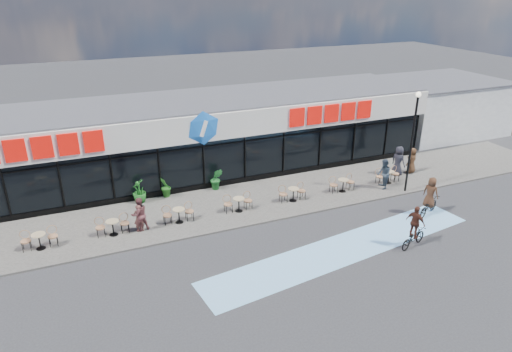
{
  "coord_description": "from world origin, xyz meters",
  "views": [
    {
      "loc": [
        -6.46,
        -16.23,
        11.05
      ],
      "look_at": [
        1.75,
        3.5,
        1.96
      ],
      "focal_mm": 32.0,
      "sensor_mm": 36.0,
      "label": 1
    }
  ],
  "objects_px": {
    "potted_plant_right": "(216,179)",
    "cyclist_a": "(414,232)",
    "potted_plant_mid": "(166,187)",
    "pedestrian_a": "(384,174)",
    "patron_right": "(139,214)",
    "potted_plant_left": "(139,191)",
    "patron_left": "(139,218)",
    "pedestrian_b": "(398,161)",
    "cyclist_b": "(429,201)",
    "pedestrian_c": "(412,160)",
    "lamp_post": "(413,135)"
  },
  "relations": [
    {
      "from": "potted_plant_right",
      "to": "potted_plant_left",
      "type": "bearing_deg",
      "value": 179.87
    },
    {
      "from": "potted_plant_left",
      "to": "cyclist_b",
      "type": "xyz_separation_m",
      "value": [
        13.5,
        -6.97,
        0.01
      ]
    },
    {
      "from": "potted_plant_left",
      "to": "potted_plant_right",
      "type": "xyz_separation_m",
      "value": [
        4.35,
        -0.01,
        -0.02
      ]
    },
    {
      "from": "patron_right",
      "to": "cyclist_a",
      "type": "xyz_separation_m",
      "value": [
        11.14,
        -6.07,
        -0.2
      ]
    },
    {
      "from": "patron_left",
      "to": "cyclist_a",
      "type": "relative_size",
      "value": 0.69
    },
    {
      "from": "pedestrian_a",
      "to": "pedestrian_c",
      "type": "relative_size",
      "value": 1.09
    },
    {
      "from": "lamp_post",
      "to": "pedestrian_b",
      "type": "bearing_deg",
      "value": 62.86
    },
    {
      "from": "potted_plant_left",
      "to": "patron_left",
      "type": "bearing_deg",
      "value": -99.53
    },
    {
      "from": "pedestrian_c",
      "to": "patron_left",
      "type": "bearing_deg",
      "value": -11.06
    },
    {
      "from": "potted_plant_mid",
      "to": "pedestrian_a",
      "type": "height_order",
      "value": "pedestrian_a"
    },
    {
      "from": "cyclist_a",
      "to": "lamp_post",
      "type": "bearing_deg",
      "value": 53.7
    },
    {
      "from": "potted_plant_left",
      "to": "pedestrian_b",
      "type": "distance_m",
      "value": 15.44
    },
    {
      "from": "potted_plant_right",
      "to": "patron_left",
      "type": "bearing_deg",
      "value": -146.89
    },
    {
      "from": "potted_plant_mid",
      "to": "pedestrian_a",
      "type": "distance_m",
      "value": 12.32
    },
    {
      "from": "lamp_post",
      "to": "potted_plant_left",
      "type": "height_order",
      "value": "lamp_post"
    },
    {
      "from": "patron_left",
      "to": "pedestrian_b",
      "type": "xyz_separation_m",
      "value": [
        15.81,
        0.94,
        0.22
      ]
    },
    {
      "from": "lamp_post",
      "to": "potted_plant_left",
      "type": "xyz_separation_m",
      "value": [
        -14.2,
        4.36,
        -2.69
      ]
    },
    {
      "from": "potted_plant_left",
      "to": "lamp_post",
      "type": "bearing_deg",
      "value": -17.07
    },
    {
      "from": "pedestrian_a",
      "to": "cyclist_b",
      "type": "bearing_deg",
      "value": 25.24
    },
    {
      "from": "cyclist_a",
      "to": "potted_plant_mid",
      "type": "bearing_deg",
      "value": 135.02
    },
    {
      "from": "lamp_post",
      "to": "pedestrian_c",
      "type": "xyz_separation_m",
      "value": [
        2.09,
        2.06,
        -2.54
      ]
    },
    {
      "from": "potted_plant_mid",
      "to": "patron_right",
      "type": "bearing_deg",
      "value": -121.43
    },
    {
      "from": "pedestrian_c",
      "to": "cyclist_b",
      "type": "distance_m",
      "value": 5.45
    },
    {
      "from": "potted_plant_right",
      "to": "cyclist_a",
      "type": "height_order",
      "value": "cyclist_a"
    },
    {
      "from": "potted_plant_left",
      "to": "patron_right",
      "type": "bearing_deg",
      "value": -98.73
    },
    {
      "from": "potted_plant_mid",
      "to": "patron_left",
      "type": "bearing_deg",
      "value": -121.42
    },
    {
      "from": "potted_plant_left",
      "to": "potted_plant_right",
      "type": "height_order",
      "value": "potted_plant_left"
    },
    {
      "from": "patron_left",
      "to": "potted_plant_left",
      "type": "bearing_deg",
      "value": -105.35
    },
    {
      "from": "potted_plant_left",
      "to": "pedestrian_b",
      "type": "height_order",
      "value": "pedestrian_b"
    },
    {
      "from": "potted_plant_mid",
      "to": "cyclist_a",
      "type": "height_order",
      "value": "cyclist_a"
    },
    {
      "from": "lamp_post",
      "to": "potted_plant_right",
      "type": "bearing_deg",
      "value": 156.18
    },
    {
      "from": "patron_right",
      "to": "patron_left",
      "type": "bearing_deg",
      "value": 46.32
    },
    {
      "from": "potted_plant_left",
      "to": "cyclist_a",
      "type": "bearing_deg",
      "value": -40.66
    },
    {
      "from": "pedestrian_c",
      "to": "cyclist_b",
      "type": "relative_size",
      "value": 0.78
    },
    {
      "from": "potted_plant_left",
      "to": "patron_right",
      "type": "xyz_separation_m",
      "value": [
        -0.47,
        -3.09,
        0.18
      ]
    },
    {
      "from": "potted_plant_right",
      "to": "pedestrian_b",
      "type": "height_order",
      "value": "pedestrian_b"
    },
    {
      "from": "pedestrian_a",
      "to": "cyclist_b",
      "type": "xyz_separation_m",
      "value": [
        0.28,
        -3.4,
        -0.21
      ]
    },
    {
      "from": "cyclist_b",
      "to": "pedestrian_b",
      "type": "bearing_deg",
      "value": 69.34
    },
    {
      "from": "potted_plant_left",
      "to": "potted_plant_mid",
      "type": "height_order",
      "value": "potted_plant_left"
    },
    {
      "from": "pedestrian_b",
      "to": "potted_plant_mid",
      "type": "bearing_deg",
      "value": 64.04
    },
    {
      "from": "pedestrian_b",
      "to": "cyclist_a",
      "type": "bearing_deg",
      "value": 129.8
    },
    {
      "from": "potted_plant_left",
      "to": "potted_plant_mid",
      "type": "bearing_deg",
      "value": 2.11
    },
    {
      "from": "potted_plant_mid",
      "to": "potted_plant_right",
      "type": "relative_size",
      "value": 0.95
    },
    {
      "from": "lamp_post",
      "to": "potted_plant_mid",
      "type": "height_order",
      "value": "lamp_post"
    },
    {
      "from": "patron_left",
      "to": "cyclist_a",
      "type": "bearing_deg",
      "value": 146.14
    },
    {
      "from": "potted_plant_right",
      "to": "cyclist_a",
      "type": "xyz_separation_m",
      "value": [
        6.32,
        -9.15,
        0.01
      ]
    },
    {
      "from": "patron_left",
      "to": "patron_right",
      "type": "xyz_separation_m",
      "value": [
        0.06,
        0.1,
        0.14
      ]
    },
    {
      "from": "pedestrian_a",
      "to": "cyclist_a",
      "type": "relative_size",
      "value": 0.87
    },
    {
      "from": "potted_plant_left",
      "to": "patron_left",
      "type": "height_order",
      "value": "patron_left"
    },
    {
      "from": "potted_plant_mid",
      "to": "cyclist_b",
      "type": "distance_m",
      "value": 13.95
    }
  ]
}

